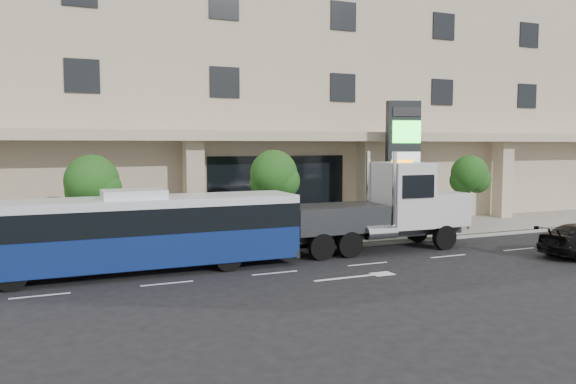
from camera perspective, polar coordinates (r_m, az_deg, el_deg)
ground at (r=24.09m, az=6.23°, el=-6.60°), size 120.00×120.00×0.00m
sidewalk at (r=28.47m, az=1.26°, el=-4.64°), size 120.00×6.00×0.15m
curb at (r=25.81m, az=4.03°, el=-5.64°), size 120.00×0.30×0.15m
convention_center at (r=38.16m, az=-5.38°, el=12.67°), size 60.00×17.60×20.00m
tree_left at (r=24.25m, az=-19.23°, el=0.66°), size 2.27×2.20×4.22m
tree_mid at (r=26.05m, az=-1.40°, el=1.52°), size 2.28×2.20×4.38m
tree_right at (r=32.15m, az=18.00°, el=1.52°), size 2.10×2.00×4.04m
city_bus at (r=21.54m, az=-15.33°, el=-3.83°), size 12.30×2.62×3.11m
tow_truck at (r=25.82m, az=9.84°, el=-1.75°), size 9.79×2.62×4.46m
signage_pylon at (r=30.01m, az=11.56°, el=2.59°), size 1.81×1.09×6.88m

